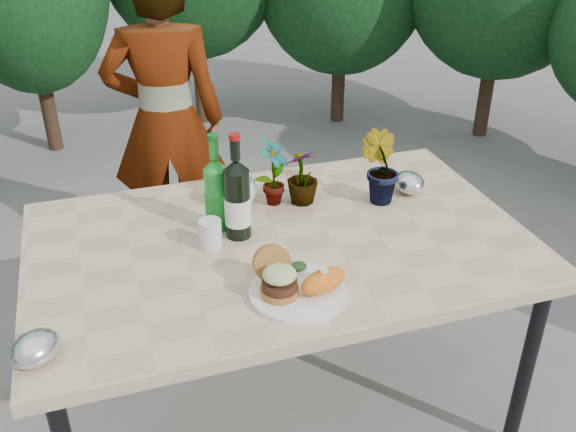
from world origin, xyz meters
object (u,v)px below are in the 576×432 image
object	(u,v)px
wine_bottle	(237,200)
patio_table	(281,254)
dinner_plate	(298,292)
person	(166,123)

from	to	relation	value
wine_bottle	patio_table	bearing A→B (deg)	-22.37
dinner_plate	person	distance (m)	1.44
dinner_plate	person	bearing A→B (deg)	96.43
person	dinner_plate	bearing A→B (deg)	106.11
patio_table	person	xyz separation A→B (m)	(-0.20, 1.13, 0.06)
person	wine_bottle	bearing A→B (deg)	103.94
dinner_plate	person	xyz separation A→B (m)	(-0.16, 1.43, -0.01)
patio_table	person	distance (m)	1.15
dinner_plate	wine_bottle	bearing A→B (deg)	102.61
dinner_plate	wine_bottle	size ratio (longest dim) A/B	0.79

